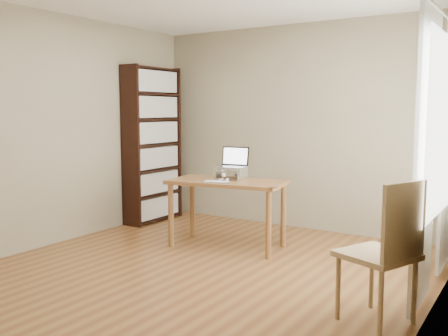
# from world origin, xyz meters

# --- Properties ---
(room) EXTENTS (4.04, 4.54, 2.64)m
(room) POSITION_xyz_m (0.03, 0.01, 1.30)
(room) COLOR brown
(room) RESTS_ON ground
(bookshelf) EXTENTS (0.30, 0.90, 2.10)m
(bookshelf) POSITION_xyz_m (-1.83, 1.55, 1.05)
(bookshelf) COLOR black
(bookshelf) RESTS_ON ground
(curtains) EXTENTS (0.03, 1.90, 2.25)m
(curtains) POSITION_xyz_m (1.92, 0.80, 1.17)
(curtains) COLOR white
(curtains) RESTS_ON ground
(desk) EXTENTS (1.34, 0.81, 0.75)m
(desk) POSITION_xyz_m (-0.26, 0.96, 0.64)
(desk) COLOR brown
(desk) RESTS_ON ground
(laptop_stand) EXTENTS (0.32, 0.25, 0.13)m
(laptop_stand) POSITION_xyz_m (-0.26, 1.04, 0.83)
(laptop_stand) COLOR silver
(laptop_stand) RESTS_ON desk
(laptop) EXTENTS (0.35, 0.31, 0.23)m
(laptop) POSITION_xyz_m (-0.26, 1.10, 0.94)
(laptop) COLOR silver
(laptop) RESTS_ON laptop_stand
(keyboard) EXTENTS (0.30, 0.19, 0.02)m
(keyboard) POSITION_xyz_m (-0.25, 0.74, 0.76)
(keyboard) COLOR silver
(keyboard) RESTS_ON desk
(coaster) EXTENTS (0.09, 0.09, 0.01)m
(coaster) POSITION_xyz_m (0.41, 0.75, 0.75)
(coaster) COLOR #532C1C
(coaster) RESTS_ON desk
(cat) EXTENTS (0.24, 0.48, 0.15)m
(cat) POSITION_xyz_m (-0.30, 1.07, 0.81)
(cat) COLOR #453C36
(cat) RESTS_ON desk
(chair) EXTENTS (0.61, 0.60, 1.04)m
(chair) POSITION_xyz_m (1.78, -0.15, 0.57)
(chair) COLOR tan
(chair) RESTS_ON ground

